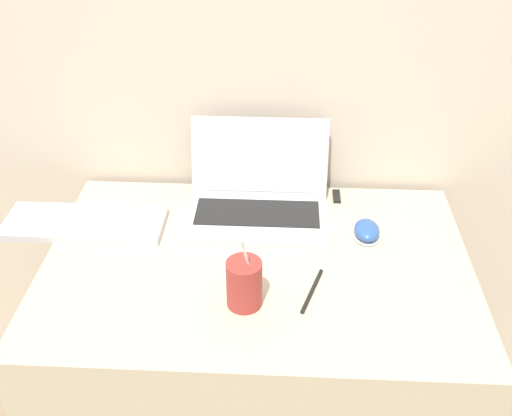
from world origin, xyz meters
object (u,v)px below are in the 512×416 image
at_px(external_keyboard, 84,223).
at_px(pen, 312,291).
at_px(drink_cup, 244,283).
at_px(computer_mouse, 367,231).
at_px(laptop, 258,196).
at_px(usb_stick, 337,196).

height_order(external_keyboard, pen, external_keyboard).
relative_size(drink_cup, pen, 1.36).
relative_size(computer_mouse, pen, 0.65).
bearing_deg(laptop, pen, -66.18).
height_order(laptop, pen, laptop).
bearing_deg(computer_mouse, external_keyboard, 179.63).
bearing_deg(usb_stick, pen, -101.26).
distance_m(drink_cup, computer_mouse, 0.39).
bearing_deg(external_keyboard, computer_mouse, -0.37).
relative_size(usb_stick, pen, 0.42).
height_order(computer_mouse, usb_stick, computer_mouse).
xyz_separation_m(laptop, drink_cup, (-0.01, -0.35, 0.01)).
bearing_deg(external_keyboard, drink_cup, -31.51).
bearing_deg(pen, external_keyboard, 159.11).
height_order(laptop, computer_mouse, laptop).
distance_m(drink_cup, pen, 0.16).
relative_size(computer_mouse, usb_stick, 1.56).
xyz_separation_m(external_keyboard, usb_stick, (0.66, 0.17, -0.01)).
height_order(external_keyboard, usb_stick, external_keyboard).
relative_size(external_keyboard, usb_stick, 6.82).
xyz_separation_m(laptop, pen, (0.14, -0.31, -0.05)).
relative_size(laptop, computer_mouse, 3.92).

